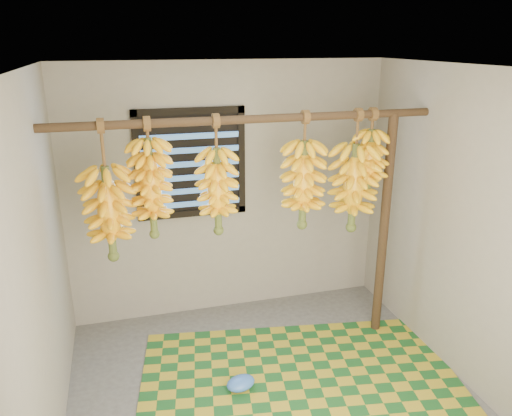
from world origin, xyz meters
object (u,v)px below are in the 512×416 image
object	(u,v)px
banana_bunch_a	(109,214)
banana_bunch_b	(151,189)
plastic_bag	(241,383)
banana_bunch_c	(218,191)
woven_mat	(307,399)
banana_bunch_d	(303,185)
banana_bunch_e	(354,188)
banana_bunch_f	(369,163)
support_post	(384,229)

from	to	relation	value
banana_bunch_a	banana_bunch_b	xyz separation A→B (m)	(0.31, 0.00, 0.17)
plastic_bag	banana_bunch_c	size ratio (longest dim) A/B	0.25
woven_mat	banana_bunch_c	bearing A→B (deg)	123.55
woven_mat	banana_bunch_a	world-z (taller)	banana_bunch_a
woven_mat	plastic_bag	world-z (taller)	plastic_bag
woven_mat	banana_bunch_b	bearing A→B (deg)	143.08
banana_bunch_d	banana_bunch_e	size ratio (longest dim) A/B	0.93
banana_bunch_a	banana_bunch_d	distance (m)	1.51
woven_mat	plastic_bag	size ratio (longest dim) A/B	10.70
plastic_bag	woven_mat	bearing A→B (deg)	-29.34
plastic_bag	banana_bunch_f	world-z (taller)	banana_bunch_f
banana_bunch_c	support_post	bearing A→B (deg)	0.00
support_post	banana_bunch_a	size ratio (longest dim) A/B	1.90
woven_mat	banana_bunch_c	world-z (taller)	banana_bunch_c
banana_bunch_a	banana_bunch_e	bearing A→B (deg)	-0.00
banana_bunch_b	banana_bunch_c	size ratio (longest dim) A/B	0.98
plastic_bag	banana_bunch_b	xyz separation A→B (m)	(-0.54, 0.49, 1.46)
banana_bunch_a	banana_bunch_d	size ratio (longest dim) A/B	1.11
banana_bunch_a	banana_bunch_e	world-z (taller)	same
banana_bunch_d	banana_bunch_f	bearing A→B (deg)	0.00
banana_bunch_c	banana_bunch_d	distance (m)	0.70
banana_bunch_b	banana_bunch_e	bearing A→B (deg)	-0.00
banana_bunch_e	banana_bunch_a	bearing A→B (deg)	180.00
plastic_bag	banana_bunch_f	distance (m)	2.03
woven_mat	banana_bunch_b	size ratio (longest dim) A/B	2.76
banana_bunch_f	banana_bunch_c	bearing A→B (deg)	-180.00
banana_bunch_e	banana_bunch_b	bearing A→B (deg)	180.00
banana_bunch_a	banana_bunch_c	xyz separation A→B (m)	(0.81, 0.00, 0.11)
woven_mat	banana_bunch_e	distance (m)	1.71
banana_bunch_a	banana_bunch_f	size ratio (longest dim) A/B	1.44
banana_bunch_f	banana_bunch_b	bearing A→B (deg)	-180.00
banana_bunch_e	banana_bunch_f	bearing A→B (deg)	0.00
banana_bunch_c	woven_mat	bearing A→B (deg)	-56.45
banana_bunch_d	woven_mat	bearing A→B (deg)	-105.66
support_post	banana_bunch_e	xyz separation A→B (m)	(-0.32, -0.00, 0.40)
banana_bunch_d	banana_bunch_f	world-z (taller)	same
support_post	banana_bunch_b	size ratio (longest dim) A/B	2.20
banana_bunch_d	support_post	bearing A→B (deg)	-0.00
banana_bunch_e	support_post	bearing A→B (deg)	0.00
banana_bunch_d	banana_bunch_f	size ratio (longest dim) A/B	1.30
plastic_bag	support_post	bearing A→B (deg)	19.12
woven_mat	banana_bunch_d	world-z (taller)	banana_bunch_d
woven_mat	plastic_bag	bearing A→B (deg)	150.66
banana_bunch_b	banana_bunch_f	world-z (taller)	same
support_post	banana_bunch_d	xyz separation A→B (m)	(-0.76, 0.00, 0.46)
woven_mat	banana_bunch_e	world-z (taller)	banana_bunch_e
banana_bunch_a	banana_bunch_f	bearing A→B (deg)	0.00
banana_bunch_c	banana_bunch_f	distance (m)	1.28
banana_bunch_d	banana_bunch_f	xyz separation A→B (m)	(0.58, 0.00, 0.14)
plastic_bag	banana_bunch_c	bearing A→B (deg)	95.38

